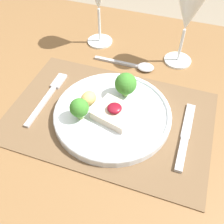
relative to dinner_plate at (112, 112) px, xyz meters
name	(u,v)px	position (x,y,z in m)	size (l,w,h in m)	color
ground_plane	(111,224)	(-0.01, 0.00, -0.76)	(8.00, 8.00, 0.00)	gray
dining_table	(110,138)	(-0.01, 0.00, -0.10)	(1.43, 1.03, 0.74)	brown
placemat	(109,116)	(-0.01, 0.00, -0.02)	(0.48, 0.32, 0.00)	brown
dinner_plate	(112,112)	(0.00, 0.00, 0.00)	(0.28, 0.28, 0.08)	silver
fork	(49,94)	(-0.17, 0.02, -0.01)	(0.02, 0.19, 0.01)	#B2B2B7
knife	(184,139)	(0.17, -0.01, -0.01)	(0.02, 0.19, 0.01)	#B2B2B7
spoon	(138,66)	(0.01, 0.20, -0.01)	(0.18, 0.04, 0.01)	#B2B2B7
wine_glass_near	(188,15)	(0.11, 0.27, 0.12)	(0.08, 0.08, 0.20)	white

